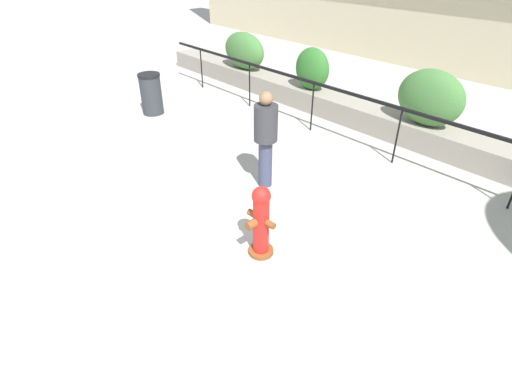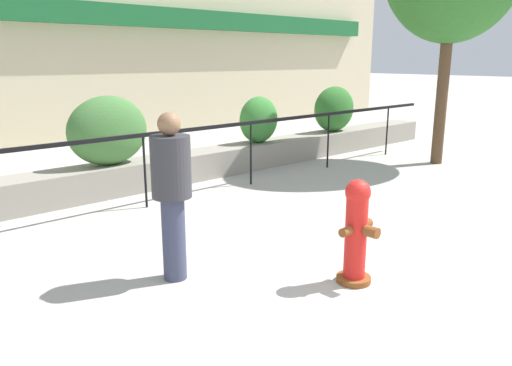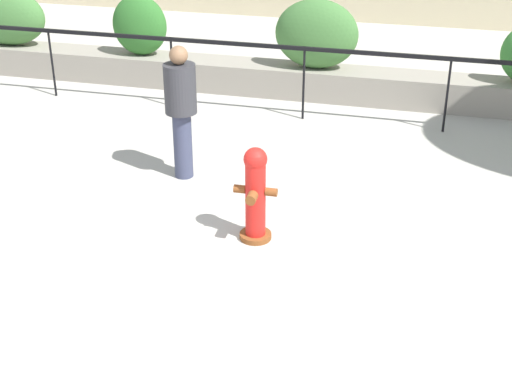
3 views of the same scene
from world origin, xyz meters
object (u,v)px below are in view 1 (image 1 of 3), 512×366
(hedge_bush_0, at_px, (244,51))
(fire_hydrant, at_px, (261,221))
(pedestrian, at_px, (266,134))
(trash_bin, at_px, (151,94))
(hedge_bush_1, at_px, (312,69))
(hedge_bush_2, at_px, (430,98))

(hedge_bush_0, bearing_deg, fire_hydrant, -38.95)
(fire_hydrant, relative_size, pedestrian, 0.62)
(fire_hydrant, height_order, trash_bin, fire_hydrant)
(trash_bin, bearing_deg, hedge_bush_1, 53.69)
(hedge_bush_2, xyz_separation_m, trash_bin, (-5.52, -3.26, -0.56))
(hedge_bush_1, bearing_deg, pedestrian, -59.77)
(hedge_bush_0, relative_size, pedestrian, 0.90)
(fire_hydrant, bearing_deg, hedge_bush_2, 92.91)
(hedge_bush_1, bearing_deg, hedge_bush_0, 180.00)
(hedge_bush_2, xyz_separation_m, pedestrian, (-1.06, -3.55, -0.08))
(fire_hydrant, bearing_deg, pedestrian, 134.95)
(hedge_bush_2, bearing_deg, fire_hydrant, -87.09)
(hedge_bush_0, relative_size, trash_bin, 1.55)
(hedge_bush_2, bearing_deg, hedge_bush_1, 180.00)
(fire_hydrant, distance_m, trash_bin, 5.99)
(pedestrian, bearing_deg, hedge_bush_2, 73.36)
(hedge_bush_2, relative_size, pedestrian, 0.80)
(trash_bin, bearing_deg, hedge_bush_2, 30.57)
(fire_hydrant, distance_m, pedestrian, 1.90)
(hedge_bush_2, distance_m, fire_hydrant, 4.89)
(hedge_bush_0, relative_size, hedge_bush_2, 1.13)
(hedge_bush_1, distance_m, fire_hydrant, 5.93)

